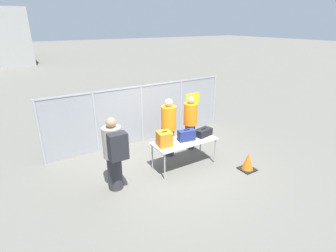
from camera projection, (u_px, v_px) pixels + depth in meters
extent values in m
plane|color=#605E56|center=(175.00, 166.00, 7.50)|extent=(120.00, 120.00, 0.00)
cylinder|color=#9EA0A5|center=(40.00, 133.00, 7.24)|extent=(0.07, 0.07, 1.95)
cylinder|color=#9EA0A5|center=(96.00, 123.00, 8.01)|extent=(0.07, 0.07, 1.95)
cylinder|color=#9EA0A5|center=(142.00, 114.00, 8.77)|extent=(0.07, 0.07, 1.95)
cylinder|color=#9EA0A5|center=(181.00, 107.00, 9.54)|extent=(0.07, 0.07, 1.95)
cylinder|color=#9EA0A5|center=(214.00, 100.00, 10.31)|extent=(0.07, 0.07, 1.95)
cube|color=gray|center=(142.00, 114.00, 8.77)|extent=(6.30, 0.01, 1.95)
cube|color=#9EA0A5|center=(141.00, 86.00, 8.43)|extent=(6.30, 0.04, 0.04)
cube|color=yellow|center=(193.00, 98.00, 9.70)|extent=(0.60, 0.01, 0.40)
cube|color=#B2B2AD|center=(185.00, 141.00, 7.27)|extent=(1.81, 0.79, 0.02)
cylinder|color=#99999E|center=(165.00, 167.00, 6.74)|extent=(0.04, 0.04, 0.76)
cylinder|color=#99999E|center=(215.00, 151.00, 7.56)|extent=(0.04, 0.04, 0.76)
cylinder|color=#99999E|center=(152.00, 156.00, 7.26)|extent=(0.04, 0.04, 0.76)
cylinder|color=#99999E|center=(201.00, 142.00, 8.09)|extent=(0.04, 0.04, 0.76)
cube|color=orange|center=(164.00, 139.00, 6.89)|extent=(0.41, 0.41, 0.39)
cube|color=black|center=(164.00, 132.00, 6.81)|extent=(0.15, 0.05, 0.02)
cube|color=navy|center=(187.00, 135.00, 7.22)|extent=(0.51, 0.29, 0.30)
cube|color=black|center=(187.00, 130.00, 7.16)|extent=(0.16, 0.05, 0.02)
cube|color=black|center=(203.00, 132.00, 7.54)|extent=(0.54, 0.37, 0.21)
cube|color=black|center=(204.00, 129.00, 7.49)|extent=(0.16, 0.05, 0.02)
cylinder|color=#2D2D33|center=(115.00, 172.00, 6.36)|extent=(0.35, 0.35, 0.88)
cylinder|color=gray|center=(112.00, 142.00, 6.06)|extent=(0.46, 0.46, 0.74)
sphere|color=#A57A5B|center=(111.00, 122.00, 5.88)|extent=(0.24, 0.24, 0.24)
cube|color=#232328|center=(118.00, 146.00, 5.77)|extent=(0.41, 0.25, 0.62)
cylinder|color=#383D4C|center=(169.00, 142.00, 8.01)|extent=(0.34, 0.34, 0.85)
cylinder|color=orange|center=(169.00, 118.00, 7.73)|extent=(0.44, 0.44, 0.71)
sphere|color=tan|center=(169.00, 103.00, 7.55)|extent=(0.23, 0.23, 0.23)
cylinder|color=#383D4C|center=(190.00, 136.00, 8.47)|extent=(0.33, 0.33, 0.82)
cylinder|color=orange|center=(191.00, 114.00, 8.19)|extent=(0.43, 0.43, 0.69)
sphere|color=tan|center=(191.00, 100.00, 8.02)|extent=(0.22, 0.22, 0.22)
cube|color=white|center=(157.00, 105.00, 11.63)|extent=(3.26, 1.33, 0.47)
sphere|color=black|center=(154.00, 113.00, 10.80)|extent=(0.68, 0.68, 0.68)
sphere|color=black|center=(139.00, 105.00, 11.96)|extent=(0.68, 0.68, 0.68)
cylinder|color=#59595B|center=(110.00, 118.00, 10.63)|extent=(1.14, 0.06, 0.06)
cube|color=black|center=(247.00, 169.00, 7.32)|extent=(0.42, 0.42, 0.03)
cone|color=orange|center=(248.00, 161.00, 7.23)|extent=(0.33, 0.33, 0.52)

